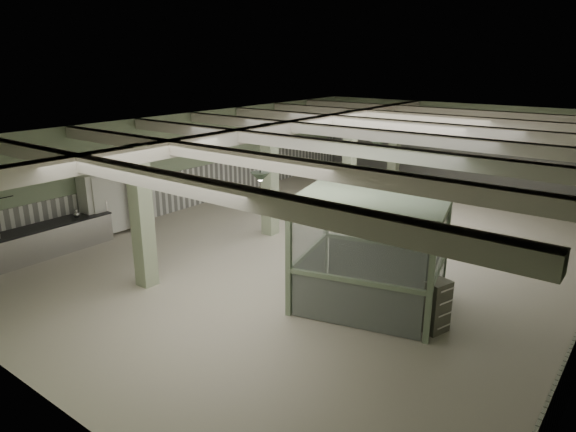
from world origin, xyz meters
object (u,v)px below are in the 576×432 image
Objects in this scene: walkin_cooler at (115,203)px; guard_booth at (372,232)px; prep_counter at (28,245)px; filing_cabinet at (437,307)px.

guard_booth is at bearing 3.05° from walkin_cooler.
walkin_cooler is (-0.08, 3.00, 0.54)m from prep_counter.
prep_counter is at bearing -145.16° from filing_cabinet.
prep_counter is 4.40× the size of filing_cabinet.
walkin_cooler is 1.92× the size of filing_cabinet.
walkin_cooler is 9.20m from guard_booth.
guard_booth reaches higher than filing_cabinet.
guard_booth reaches higher than walkin_cooler.
prep_counter is at bearing -173.14° from guard_booth.
walkin_cooler is at bearing 91.59° from prep_counter.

